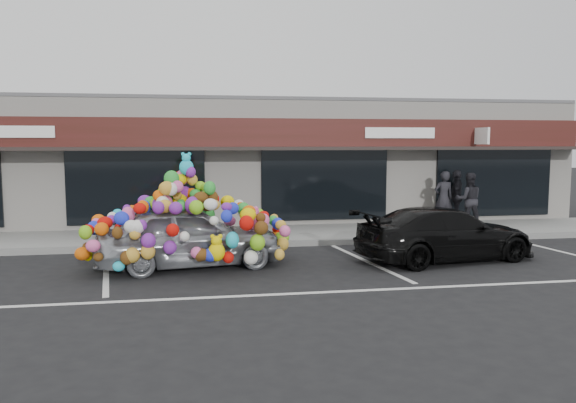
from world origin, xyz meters
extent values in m
plane|color=black|center=(0.00, 0.00, 0.00)|extent=(90.00, 90.00, 0.00)
cube|color=silver|center=(0.00, 8.50, 2.10)|extent=(24.00, 6.00, 4.20)
cube|color=#59595B|center=(0.00, 8.50, 4.25)|extent=(24.00, 6.00, 0.12)
cube|color=#34140E|center=(0.00, 5.42, 3.15)|extent=(24.00, 0.18, 0.90)
cube|color=black|center=(0.00, 4.90, 2.65)|extent=(24.00, 1.20, 0.10)
cube|color=white|center=(8.20, 4.95, 3.05)|extent=(0.08, 0.95, 0.55)
cube|color=white|center=(-6.50, 5.30, 3.15)|extent=(2.40, 0.04, 0.35)
cube|color=white|center=(5.50, 5.30, 3.15)|extent=(2.40, 0.04, 0.35)
cube|color=black|center=(-3.00, 5.47, 1.45)|extent=(4.20, 0.12, 2.30)
cube|color=black|center=(3.00, 5.47, 1.45)|extent=(4.20, 0.12, 2.30)
cube|color=black|center=(9.00, 5.47, 1.45)|extent=(4.20, 0.12, 2.30)
cube|color=gray|center=(0.00, 4.00, 0.07)|extent=(26.00, 3.00, 0.15)
cube|color=slate|center=(0.00, 2.50, 0.07)|extent=(26.00, 0.18, 0.16)
cube|color=silver|center=(-3.20, 0.20, 0.00)|extent=(0.73, 4.37, 0.01)
cube|color=silver|center=(2.80, 0.20, 0.00)|extent=(0.73, 4.37, 0.01)
cube|color=silver|center=(8.20, 0.20, 0.00)|extent=(0.73, 4.37, 0.01)
cube|color=silver|center=(2.00, -2.30, 0.00)|extent=(14.00, 0.12, 0.01)
imported|color=gray|center=(-1.38, 0.34, 0.71)|extent=(2.31, 4.37, 1.42)
ellipsoid|color=#D60801|center=(-1.38, 0.34, 1.95)|extent=(1.51, 1.92, 1.06)
sphere|color=#DDBD0B|center=(0.07, 0.19, 1.03)|extent=(0.34, 0.34, 0.34)
sphere|color=#3129FF|center=(-0.78, -0.58, 0.55)|extent=(0.36, 0.36, 0.36)
sphere|color=green|center=(-2.18, 1.24, 0.60)|extent=(0.30, 0.30, 0.30)
sphere|color=pink|center=(-1.38, 0.34, 2.43)|extent=(0.32, 0.32, 0.32)
sphere|color=orange|center=(-2.63, 0.44, 1.04)|extent=(0.30, 0.30, 0.30)
imported|color=black|center=(4.69, 0.06, 0.64)|extent=(2.56, 4.69, 1.29)
imported|color=black|center=(6.77, 4.63, 1.03)|extent=(0.65, 0.43, 1.76)
imported|color=black|center=(7.42, 4.19, 1.01)|extent=(0.97, 0.83, 1.73)
imported|color=#232227|center=(7.41, 5.00, 1.04)|extent=(1.13, 0.85, 1.78)
camera|label=1|loc=(-1.29, -12.43, 2.83)|focal=35.00mm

